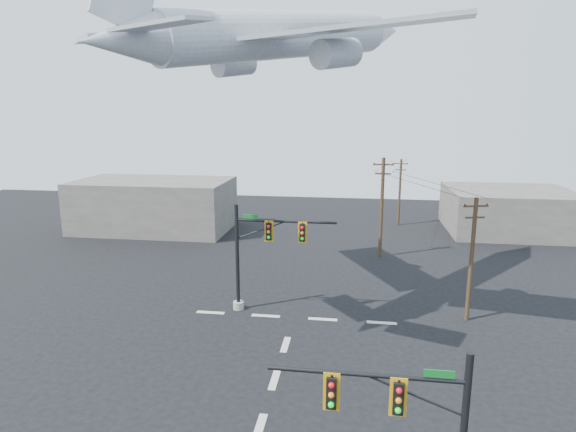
% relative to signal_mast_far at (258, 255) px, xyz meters
% --- Properties ---
extents(ground, '(120.00, 120.00, 0.00)m').
position_rel_signal_mast_far_xyz_m(ground, '(2.68, -12.89, -4.14)').
color(ground, black).
rests_on(ground, ground).
extents(lane_markings, '(14.00, 21.20, 0.01)m').
position_rel_signal_mast_far_xyz_m(lane_markings, '(2.68, -7.55, -4.13)').
color(lane_markings, beige).
rests_on(lane_markings, ground).
extents(signal_mast_far, '(7.36, 0.85, 7.73)m').
position_rel_signal_mast_far_xyz_m(signal_mast_far, '(0.00, 0.00, 0.00)').
color(signal_mast_far, gray).
rests_on(signal_mast_far, ground).
extents(utility_pole_a, '(1.68, 0.55, 8.54)m').
position_rel_signal_mast_far_xyz_m(utility_pole_a, '(14.46, 0.44, 0.32)').
color(utility_pole_a, '#422D1C').
rests_on(utility_pole_a, ground).
extents(utility_pole_b, '(1.97, 0.33, 9.73)m').
position_rel_signal_mast_far_xyz_m(utility_pole_b, '(9.18, 14.60, 0.95)').
color(utility_pole_b, '#422D1C').
rests_on(utility_pole_b, ground).
extents(utility_pole_c, '(1.70, 0.34, 8.29)m').
position_rel_signal_mast_far_xyz_m(utility_pole_c, '(12.06, 28.58, 0.20)').
color(utility_pole_c, '#422D1C').
rests_on(utility_pole_c, ground).
extents(power_lines, '(6.94, 28.15, 0.15)m').
position_rel_signal_mast_far_xyz_m(power_lines, '(11.24, 14.35, 4.27)').
color(power_lines, black).
extents(airliner, '(21.82, 24.01, 7.09)m').
position_rel_signal_mast_far_xyz_m(airliner, '(1.73, 0.29, 14.57)').
color(airliner, silver).
extents(building_left, '(18.00, 10.00, 6.00)m').
position_rel_signal_mast_far_xyz_m(building_left, '(-17.32, 22.11, -1.14)').
color(building_left, slate).
rests_on(building_left, ground).
extents(building_right, '(14.00, 12.00, 5.00)m').
position_rel_signal_mast_far_xyz_m(building_right, '(24.68, 27.11, -1.64)').
color(building_right, slate).
rests_on(building_right, ground).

